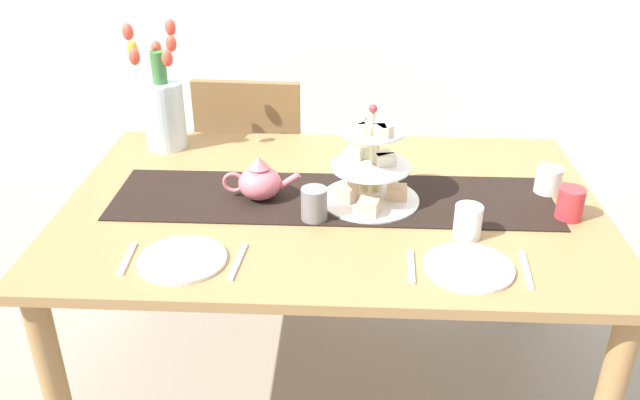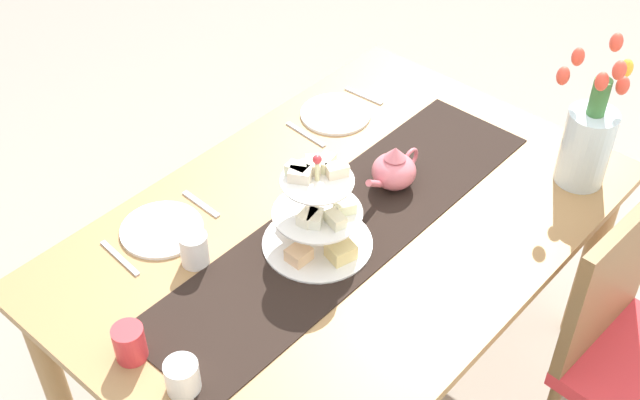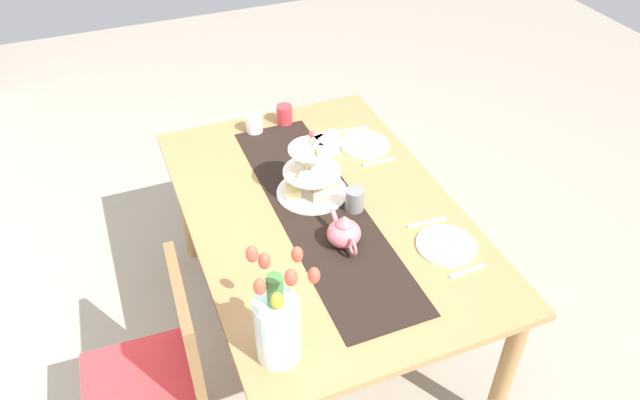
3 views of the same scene
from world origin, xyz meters
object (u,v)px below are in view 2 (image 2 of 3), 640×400
(dinner_plate_left, at_px, (336,114))
(fork_left, at_px, (364,96))
(tiered_cake_stand, at_px, (318,217))
(mug_white_text, at_px, (194,249))
(fork_right, at_px, (201,204))
(chair_left, at_px, (634,347))
(teapot, at_px, (394,170))
(dinner_plate_right, at_px, (162,230))
(cream_jug, at_px, (182,377))
(knife_right, at_px, (120,258))
(mug_orange, at_px, (130,343))
(mug_grey, at_px, (323,182))
(knife_left, at_px, (306,134))
(tulip_vase, at_px, (588,138))
(dining_table, at_px, (344,248))

(dinner_plate_left, xyz_separation_m, fork_left, (-0.14, 0.00, -0.00))
(tiered_cake_stand, relative_size, mug_white_text, 3.20)
(fork_right, bearing_deg, fork_left, 180.00)
(chair_left, relative_size, fork_left, 6.07)
(tiered_cake_stand, height_order, teapot, tiered_cake_stand)
(chair_left, distance_m, dinner_plate_right, 1.35)
(fork_right, bearing_deg, chair_left, 116.79)
(dinner_plate_left, distance_m, fork_left, 0.15)
(tiered_cake_stand, distance_m, teapot, 0.34)
(cream_jug, bearing_deg, fork_right, -135.63)
(fork_left, relative_size, knife_right, 0.88)
(fork_right, distance_m, mug_orange, 0.55)
(mug_grey, bearing_deg, mug_white_text, -10.19)
(fork_left, bearing_deg, fork_right, 0.00)
(chair_left, height_order, mug_white_text, chair_left)
(knife_left, xyz_separation_m, mug_white_text, (0.61, 0.16, 0.04))
(tulip_vase, bearing_deg, cream_jug, -13.54)
(tiered_cake_stand, distance_m, dinner_plate_left, 0.61)
(fork_left, xyz_separation_m, mug_white_text, (0.90, 0.16, 0.04))
(mug_grey, bearing_deg, knife_left, -127.89)
(dinner_plate_left, bearing_deg, cream_jug, 23.00)
(dinner_plate_left, distance_m, mug_orange, 1.10)
(mug_orange, bearing_deg, cream_jug, 97.01)
(mug_orange, bearing_deg, teapot, 175.11)
(dining_table, height_order, fork_left, fork_left)
(fork_right, bearing_deg, dining_table, 120.64)
(mug_orange, bearing_deg, fork_right, -149.25)
(cream_jug, height_order, dinner_plate_right, cream_jug)
(mug_orange, bearing_deg, dining_table, 173.54)
(dining_table, height_order, dinner_plate_right, dinner_plate_right)
(tiered_cake_stand, xyz_separation_m, cream_jug, (0.55, 0.08, -0.06))
(chair_left, relative_size, knife_left, 5.35)
(tulip_vase, relative_size, fork_right, 2.97)
(knife_left, height_order, knife_right, same)
(dining_table, xyz_separation_m, knife_right, (0.50, -0.36, 0.10))
(dining_table, height_order, chair_left, chair_left)
(tiered_cake_stand, xyz_separation_m, knife_right, (0.39, -0.36, -0.10))
(teapot, xyz_separation_m, fork_left, (-0.30, -0.36, -0.06))
(mug_white_text, bearing_deg, mug_grey, 169.81)
(mug_white_text, bearing_deg, dinner_plate_right, -96.31)
(cream_jug, distance_m, dinner_plate_right, 0.54)
(mug_orange, bearing_deg, tulip_vase, 160.11)
(cream_jug, height_order, dinner_plate_left, cream_jug)
(chair_left, distance_m, mug_grey, 0.98)
(dining_table, bearing_deg, chair_left, 114.87)
(fork_right, bearing_deg, cream_jug, 44.37)
(chair_left, bearing_deg, dinner_plate_right, -57.60)
(fork_right, height_order, mug_grey, mug_grey)
(dining_table, height_order, mug_orange, mug_orange)
(tiered_cake_stand, distance_m, tulip_vase, 0.82)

